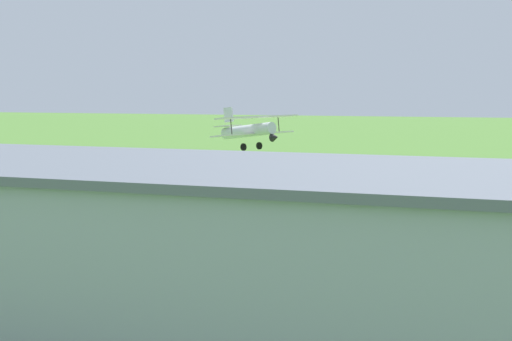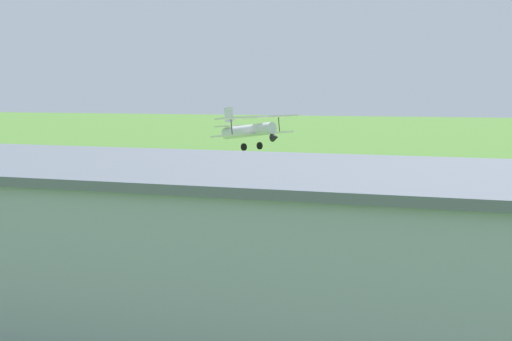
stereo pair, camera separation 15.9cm
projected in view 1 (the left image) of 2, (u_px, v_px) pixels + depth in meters
ground_plane at (369, 201)px, 66.37m from camera, size 400.00×400.00×0.00m
hangar at (228, 251)px, 29.79m from camera, size 37.18×14.14×7.16m
biplane at (250, 129)px, 63.04m from camera, size 7.08×8.62×3.70m
person_near_hangar_door at (194, 228)px, 49.44m from camera, size 0.44×0.44×1.53m
person_by_parked_cars at (421, 239)px, 45.94m from camera, size 0.44×0.44×1.59m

